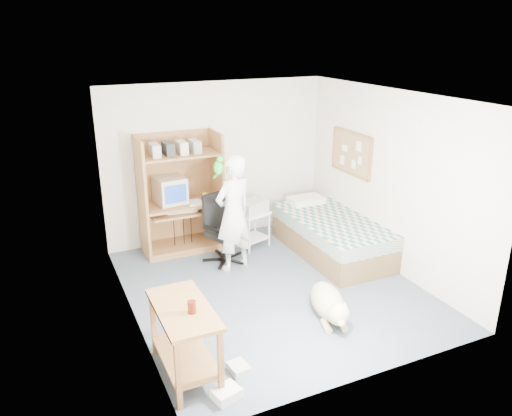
# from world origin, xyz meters

# --- Properties ---
(floor) EXTENTS (4.00, 4.00, 0.00)m
(floor) POSITION_xyz_m (0.00, 0.00, 0.00)
(floor) COLOR #475460
(floor) RESTS_ON ground
(wall_back) EXTENTS (3.60, 0.02, 2.50)m
(wall_back) POSITION_xyz_m (0.00, 2.00, 1.25)
(wall_back) COLOR silver
(wall_back) RESTS_ON floor
(wall_right) EXTENTS (0.02, 4.00, 2.50)m
(wall_right) POSITION_xyz_m (1.80, 0.00, 1.25)
(wall_right) COLOR silver
(wall_right) RESTS_ON floor
(wall_left) EXTENTS (0.02, 4.00, 2.50)m
(wall_left) POSITION_xyz_m (-1.80, 0.00, 1.25)
(wall_left) COLOR silver
(wall_left) RESTS_ON floor
(ceiling) EXTENTS (3.60, 4.00, 0.02)m
(ceiling) POSITION_xyz_m (0.00, 0.00, 2.50)
(ceiling) COLOR white
(ceiling) RESTS_ON wall_back
(computer_hutch) EXTENTS (1.20, 0.63, 1.80)m
(computer_hutch) POSITION_xyz_m (-0.70, 1.74, 0.82)
(computer_hutch) COLOR brown
(computer_hutch) RESTS_ON floor
(bed) EXTENTS (1.02, 2.02, 0.66)m
(bed) POSITION_xyz_m (1.30, 0.62, 0.29)
(bed) COLOR brown
(bed) RESTS_ON floor
(side_desk) EXTENTS (0.50, 1.00, 0.75)m
(side_desk) POSITION_xyz_m (-1.55, -1.20, 0.49)
(side_desk) COLOR brown
(side_desk) RESTS_ON floor
(corkboard) EXTENTS (0.04, 0.94, 0.66)m
(corkboard) POSITION_xyz_m (1.77, 0.90, 1.45)
(corkboard) COLOR olive
(corkboard) RESTS_ON wall_right
(office_chair) EXTENTS (0.57, 0.58, 1.00)m
(office_chair) POSITION_xyz_m (-0.30, 1.06, 0.36)
(office_chair) COLOR black
(office_chair) RESTS_ON floor
(person) EXTENTS (0.70, 0.58, 1.66)m
(person) POSITION_xyz_m (-0.23, 0.76, 0.83)
(person) COLOR white
(person) RESTS_ON floor
(parrot) EXTENTS (0.12, 0.21, 0.34)m
(parrot) POSITION_xyz_m (-0.43, 0.78, 1.52)
(parrot) COLOR #159521
(parrot) RESTS_ON person
(dog) EXTENTS (0.56, 1.10, 0.42)m
(dog) POSITION_xyz_m (0.29, -0.91, 0.18)
(dog) COLOR tan
(dog) RESTS_ON floor
(printer_cart) EXTENTS (0.58, 0.51, 0.58)m
(printer_cart) POSITION_xyz_m (0.31, 1.33, 0.38)
(printer_cart) COLOR white
(printer_cart) RESTS_ON floor
(printer) EXTENTS (0.50, 0.43, 0.18)m
(printer) POSITION_xyz_m (0.31, 1.33, 0.67)
(printer) COLOR #A7A7A2
(printer) RESTS_ON printer_cart
(crt_monitor) EXTENTS (0.46, 0.48, 0.39)m
(crt_monitor) POSITION_xyz_m (-0.85, 1.75, 0.97)
(crt_monitor) COLOR beige
(crt_monitor) RESTS_ON computer_hutch
(keyboard) EXTENTS (0.46, 0.21, 0.03)m
(keyboard) POSITION_xyz_m (-0.73, 1.58, 0.67)
(keyboard) COLOR beige
(keyboard) RESTS_ON computer_hutch
(pencil_cup) EXTENTS (0.08, 0.08, 0.12)m
(pencil_cup) POSITION_xyz_m (-0.34, 1.65, 0.82)
(pencil_cup) COLOR gold
(pencil_cup) RESTS_ON computer_hutch
(drink_glass) EXTENTS (0.08, 0.08, 0.12)m
(drink_glass) POSITION_xyz_m (-1.50, -1.33, 0.81)
(drink_glass) COLOR #42140A
(drink_glass) RESTS_ON side_desk
(floor_box_a) EXTENTS (0.29, 0.26, 0.10)m
(floor_box_a) POSITION_xyz_m (-1.32, -1.70, 0.05)
(floor_box_a) COLOR white
(floor_box_a) RESTS_ON floor
(floor_box_b) EXTENTS (0.21, 0.24, 0.08)m
(floor_box_b) POSITION_xyz_m (-1.07, -1.39, 0.04)
(floor_box_b) COLOR #B3B3AE
(floor_box_b) RESTS_ON floor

